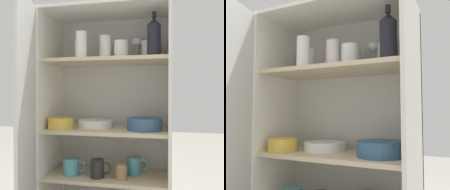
% 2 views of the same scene
% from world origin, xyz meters
% --- Properties ---
extents(cupboard_back_panel, '(0.74, 0.02, 1.26)m').
position_xyz_m(cupboard_back_panel, '(0.00, 0.33, 0.63)').
color(cupboard_back_panel, silver).
rests_on(cupboard_back_panel, ground_plane).
extents(cupboard_side_left, '(0.02, 0.36, 1.26)m').
position_xyz_m(cupboard_side_left, '(-0.36, 0.16, 0.63)').
color(cupboard_side_left, white).
rests_on(cupboard_side_left, ground_plane).
extents(cupboard_side_right, '(0.02, 0.36, 1.26)m').
position_xyz_m(cupboard_side_right, '(0.36, 0.16, 0.63)').
color(cupboard_side_right, white).
rests_on(cupboard_side_right, ground_plane).
extents(cupboard_top_panel, '(0.74, 0.36, 0.02)m').
position_xyz_m(cupboard_top_panel, '(0.00, 0.16, 1.27)').
color(cupboard_top_panel, white).
rests_on(cupboard_top_panel, cupboard_side_left).
extents(shelf_board_lower, '(0.70, 0.32, 0.02)m').
position_xyz_m(shelf_board_lower, '(0.00, 0.16, 0.31)').
color(shelf_board_lower, beige).
extents(shelf_board_middle, '(0.70, 0.32, 0.02)m').
position_xyz_m(shelf_board_middle, '(0.00, 0.16, 0.58)').
color(shelf_board_middle, beige).
extents(shelf_board_upper, '(0.70, 0.32, 0.02)m').
position_xyz_m(shelf_board_upper, '(0.00, 0.16, 0.98)').
color(shelf_board_upper, beige).
extents(cupboard_door, '(0.12, 0.35, 1.26)m').
position_xyz_m(cupboard_door, '(-0.31, -0.19, 0.63)').
color(cupboard_door, silver).
rests_on(cupboard_door, ground_plane).
extents(tumbler_glass_0, '(0.06, 0.06, 0.10)m').
position_xyz_m(tumbler_glass_0, '(0.07, 0.23, 1.04)').
color(tumbler_glass_0, white).
rests_on(tumbler_glass_0, shelf_board_upper).
extents(tumbler_glass_1, '(0.08, 0.08, 0.11)m').
position_xyz_m(tumbler_glass_1, '(0.23, 0.21, 1.04)').
color(tumbler_glass_1, white).
rests_on(tumbler_glass_1, shelf_board_upper).
extents(tumbler_glass_2, '(0.06, 0.06, 0.15)m').
position_xyz_m(tumbler_glass_2, '(-0.13, 0.06, 1.06)').
color(tumbler_glass_2, silver).
rests_on(tumbler_glass_2, shelf_board_upper).
extents(tumbler_glass_3, '(0.08, 0.08, 0.11)m').
position_xyz_m(tumbler_glass_3, '(-0.16, 0.14, 1.04)').
color(tumbler_glass_3, white).
rests_on(tumbler_glass_3, shelf_board_upper).
extents(tumbler_glass_4, '(0.08, 0.08, 0.10)m').
position_xyz_m(tumbler_glass_4, '(0.09, 0.13, 1.04)').
color(tumbler_glass_4, white).
rests_on(tumbler_glass_4, shelf_board_upper).
extents(tumbler_glass_5, '(0.07, 0.07, 0.13)m').
position_xyz_m(tumbler_glass_5, '(-0.01, 0.14, 1.06)').
color(tumbler_glass_5, silver).
rests_on(tumbler_glass_5, shelf_board_upper).
extents(wine_glass_0, '(0.07, 0.07, 0.14)m').
position_xyz_m(wine_glass_0, '(0.16, 0.26, 1.09)').
color(wine_glass_0, white).
rests_on(wine_glass_0, shelf_board_upper).
extents(wine_bottle, '(0.07, 0.07, 0.25)m').
position_xyz_m(wine_bottle, '(0.27, 0.12, 1.10)').
color(wine_bottle, black).
rests_on(wine_bottle, shelf_board_upper).
extents(plate_stack_white, '(0.21, 0.21, 0.04)m').
position_xyz_m(plate_stack_white, '(-0.09, 0.20, 0.61)').
color(plate_stack_white, white).
rests_on(plate_stack_white, shelf_board_middle).
extents(mixing_bowl_large, '(0.20, 0.20, 0.07)m').
position_xyz_m(mixing_bowl_large, '(0.22, 0.14, 0.62)').
color(mixing_bowl_large, '#33567A').
rests_on(mixing_bowl_large, shelf_board_middle).
extents(serving_bowl_small, '(0.15, 0.15, 0.06)m').
position_xyz_m(serving_bowl_small, '(-0.26, 0.09, 0.62)').
color(serving_bowl_small, gold).
rests_on(serving_bowl_small, shelf_board_middle).
extents(coffee_mug_primary, '(0.13, 0.08, 0.10)m').
position_xyz_m(coffee_mug_primary, '(0.15, 0.19, 0.37)').
color(coffee_mug_primary, teal).
rests_on(coffee_mug_primary, shelf_board_lower).
extents(coffee_mug_extra_1, '(0.12, 0.08, 0.10)m').
position_xyz_m(coffee_mug_extra_1, '(-0.04, 0.09, 0.37)').
color(coffee_mug_extra_1, black).
rests_on(coffee_mug_extra_1, shelf_board_lower).
extents(coffee_mug_extra_2, '(0.13, 0.09, 0.10)m').
position_xyz_m(coffee_mug_extra_2, '(-0.20, 0.10, 0.37)').
color(coffee_mug_extra_2, teal).
rests_on(coffee_mug_extra_2, shelf_board_lower).
extents(storage_jar, '(0.07, 0.07, 0.08)m').
position_xyz_m(storage_jar, '(0.10, 0.09, 0.36)').
color(storage_jar, '#99704C').
rests_on(storage_jar, shelf_board_lower).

